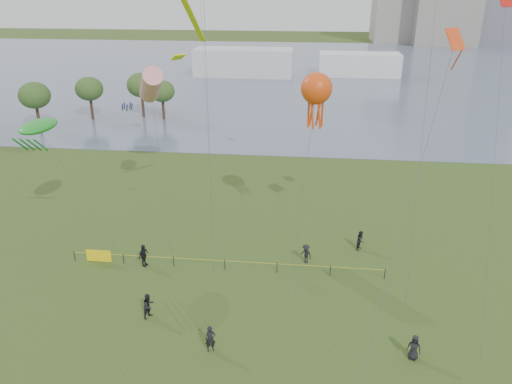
# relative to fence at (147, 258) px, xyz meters

# --- Properties ---
(lake) EXTENTS (400.00, 120.00, 0.08)m
(lake) POSITION_rel_fence_xyz_m (8.88, 86.70, -0.53)
(lake) COLOR slate
(lake) RESTS_ON ground_plane
(pavilion_left) EXTENTS (22.00, 8.00, 6.00)m
(pavilion_left) POSITION_rel_fence_xyz_m (-3.12, 81.70, 2.45)
(pavilion_left) COLOR silver
(pavilion_left) RESTS_ON ground_plane
(pavilion_right) EXTENTS (18.00, 7.00, 5.00)m
(pavilion_right) POSITION_rel_fence_xyz_m (22.88, 84.70, 1.95)
(pavilion_right) COLOR silver
(pavilion_right) RESTS_ON ground_plane
(trees) EXTENTS (29.91, 15.63, 8.27)m
(trees) POSITION_rel_fence_xyz_m (-24.51, 37.99, 4.69)
(trees) COLOR #352318
(trees) RESTS_ON ground_plane
(fence) EXTENTS (24.07, 0.07, 1.05)m
(fence) POSITION_rel_fence_xyz_m (0.00, 0.00, 0.00)
(fence) COLOR black
(fence) RESTS_ON ground_plane
(spectator_a) EXTENTS (0.97, 1.05, 1.74)m
(spectator_a) POSITION_rel_fence_xyz_m (2.15, -6.30, 0.32)
(spectator_a) COLOR black
(spectator_a) RESTS_ON ground_plane
(spectator_b) EXTENTS (1.17, 1.08, 1.58)m
(spectator_b) POSITION_rel_fence_xyz_m (12.25, 1.65, 0.23)
(spectator_b) COLOR black
(spectator_b) RESTS_ON ground_plane
(spectator_c) EXTENTS (0.76, 1.16, 1.82)m
(spectator_c) POSITION_rel_fence_xyz_m (-0.18, -0.16, 0.36)
(spectator_c) COLOR black
(spectator_c) RESTS_ON ground_plane
(spectator_d) EXTENTS (0.92, 0.75, 1.62)m
(spectator_d) POSITION_rel_fence_xyz_m (18.69, -8.45, 0.25)
(spectator_d) COLOR black
(spectator_d) RESTS_ON ground_plane
(spectator_f) EXTENTS (0.71, 0.57, 1.71)m
(spectator_f) POSITION_rel_fence_xyz_m (6.78, -9.05, 0.30)
(spectator_f) COLOR black
(spectator_f) RESTS_ON ground_plane
(spectator_g) EXTENTS (0.92, 1.00, 1.65)m
(spectator_g) POSITION_rel_fence_xyz_m (16.68, 4.26, 0.27)
(spectator_g) COLOR black
(spectator_g) RESTS_ON ground_plane
(kite_windsock) EXTENTS (5.07, 8.71, 14.13)m
(kite_windsock) POSITION_rel_fence_xyz_m (-1.34, 8.54, 11.71)
(kite_windsock) COLOR #3F3F42
(kite_creature) EXTENTS (6.50, 4.62, 10.35)m
(kite_creature) POSITION_rel_fence_xyz_m (-8.94, 3.32, 9.34)
(kite_creature) COLOR #3F3F42
(kite_octopus) EXTENTS (2.53, 8.24, 14.38)m
(kite_octopus) POSITION_rel_fence_xyz_m (12.49, 3.88, 12.61)
(kite_octopus) COLOR #3F3F42
(kite_delta) EXTENTS (6.80, 14.71, 18.00)m
(kite_delta) POSITION_rel_fence_xyz_m (19.69, -3.07, 15.73)
(kite_delta) COLOR #3F3F42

